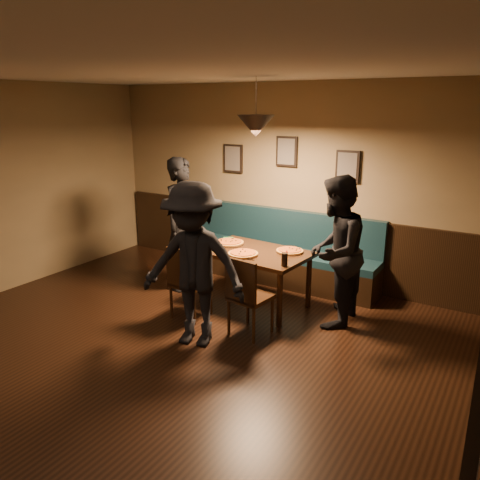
% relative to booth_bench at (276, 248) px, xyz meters
% --- Properties ---
extents(floor, '(7.00, 7.00, 0.00)m').
position_rel_booth_bench_xyz_m(floor, '(0.00, -3.20, -0.50)').
color(floor, black).
rests_on(floor, ground).
extents(ceiling, '(7.00, 7.00, 0.00)m').
position_rel_booth_bench_xyz_m(ceiling, '(0.00, -3.20, 2.30)').
color(ceiling, silver).
rests_on(ceiling, ground).
extents(wall_back, '(6.00, 0.00, 6.00)m').
position_rel_booth_bench_xyz_m(wall_back, '(0.00, 0.30, 0.90)').
color(wall_back, '#8C704F').
rests_on(wall_back, ground).
extents(wainscot, '(5.88, 0.06, 1.00)m').
position_rel_booth_bench_xyz_m(wainscot, '(0.00, 0.27, 0.00)').
color(wainscot, black).
rests_on(wainscot, ground).
extents(booth_bench, '(3.00, 0.60, 1.00)m').
position_rel_booth_bench_xyz_m(booth_bench, '(0.00, 0.00, 0.00)').
color(booth_bench, '#0F232D').
rests_on(booth_bench, ground).
extents(picture_left, '(0.32, 0.04, 0.42)m').
position_rel_booth_bench_xyz_m(picture_left, '(-0.90, 0.27, 1.20)').
color(picture_left, black).
rests_on(picture_left, wall_back).
extents(picture_center, '(0.32, 0.04, 0.42)m').
position_rel_booth_bench_xyz_m(picture_center, '(0.00, 0.27, 1.35)').
color(picture_center, black).
rests_on(picture_center, wall_back).
extents(picture_right, '(0.32, 0.04, 0.42)m').
position_rel_booth_bench_xyz_m(picture_right, '(0.90, 0.27, 1.20)').
color(picture_right, black).
rests_on(picture_right, wall_back).
extents(pendant_lamp, '(0.44, 0.44, 0.25)m').
position_rel_booth_bench_xyz_m(pendant_lamp, '(0.17, -0.92, 1.75)').
color(pendant_lamp, black).
rests_on(pendant_lamp, ceiling).
extents(dining_table, '(1.40, 0.96, 0.72)m').
position_rel_booth_bench_xyz_m(dining_table, '(0.17, -0.92, -0.14)').
color(dining_table, '#32190E').
rests_on(dining_table, floor).
extents(chair_near_left, '(0.40, 0.40, 0.90)m').
position_rel_booth_bench_xyz_m(chair_near_left, '(-0.30, -1.62, -0.05)').
color(chair_near_left, black).
rests_on(chair_near_left, floor).
extents(chair_near_right, '(0.45, 0.45, 0.92)m').
position_rel_booth_bench_xyz_m(chair_near_right, '(0.54, -1.63, -0.04)').
color(chair_near_right, black).
rests_on(chair_near_right, floor).
extents(diner_left, '(0.45, 0.67, 1.83)m').
position_rel_booth_bench_xyz_m(diner_left, '(-0.96, -0.90, 0.41)').
color(diner_left, black).
rests_on(diner_left, floor).
extents(diner_right, '(0.72, 0.90, 1.75)m').
position_rel_booth_bench_xyz_m(diner_right, '(1.22, -0.89, 0.37)').
color(diner_right, black).
rests_on(diner_right, floor).
extents(diner_front, '(1.26, 0.90, 1.76)m').
position_rel_booth_bench_xyz_m(diner_front, '(0.14, -2.13, 0.38)').
color(diner_front, black).
rests_on(diner_front, floor).
extents(pizza_a, '(0.43, 0.43, 0.04)m').
position_rel_booth_bench_xyz_m(pizza_a, '(-0.26, -0.82, 0.24)').
color(pizza_a, orange).
rests_on(pizza_a, dining_table).
extents(pizza_b, '(0.44, 0.44, 0.04)m').
position_rel_booth_bench_xyz_m(pizza_b, '(0.14, -1.14, 0.24)').
color(pizza_b, orange).
rests_on(pizza_b, dining_table).
extents(pizza_c, '(0.41, 0.41, 0.04)m').
position_rel_booth_bench_xyz_m(pizza_c, '(0.57, -0.73, 0.24)').
color(pizza_c, gold).
rests_on(pizza_c, dining_table).
extents(soda_glass, '(0.07, 0.07, 0.15)m').
position_rel_booth_bench_xyz_m(soda_glass, '(0.75, -1.23, 0.30)').
color(soda_glass, black).
rests_on(soda_glass, dining_table).
extents(tabasco_bottle, '(0.03, 0.03, 0.12)m').
position_rel_booth_bench_xyz_m(tabasco_bottle, '(0.66, -1.01, 0.28)').
color(tabasco_bottle, '#8C1C04').
rests_on(tabasco_bottle, dining_table).
extents(napkin_a, '(0.19, 0.19, 0.01)m').
position_rel_booth_bench_xyz_m(napkin_a, '(-0.42, -0.62, 0.22)').
color(napkin_a, '#1D6E3A').
rests_on(napkin_a, dining_table).
extents(napkin_b, '(0.17, 0.17, 0.01)m').
position_rel_booth_bench_xyz_m(napkin_b, '(-0.35, -1.19, 0.22)').
color(napkin_b, '#1B6526').
rests_on(napkin_b, dining_table).
extents(cutlery_set, '(0.21, 0.06, 0.00)m').
position_rel_booth_bench_xyz_m(cutlery_set, '(0.19, -1.26, 0.22)').
color(cutlery_set, silver).
rests_on(cutlery_set, dining_table).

